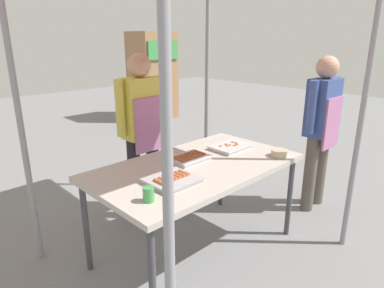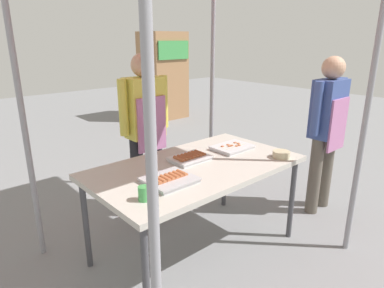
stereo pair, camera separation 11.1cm
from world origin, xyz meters
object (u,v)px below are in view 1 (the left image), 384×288
object	(u,v)px
stall_table	(197,171)
neighbor_stall_left	(153,76)
tray_meat_skewers	(230,147)
tray_pork_links	(189,158)
drink_cup_near_edge	(148,194)
customer_nearby	(321,122)
condiment_bowl	(279,153)
tray_grilled_sausages	(172,180)
vendor_woman	(142,124)

from	to	relation	value
stall_table	neighbor_stall_left	bearing A→B (deg)	56.05
tray_meat_skewers	tray_pork_links	distance (m)	0.46
drink_cup_near_edge	customer_nearby	world-z (taller)	customer_nearby
tray_pork_links	condiment_bowl	xyz separation A→B (m)	(0.59, -0.43, 0.00)
customer_nearby	neighbor_stall_left	bearing A→B (deg)	72.96
stall_table	condiment_bowl	size ratio (longest dim) A/B	11.80
stall_table	customer_nearby	xyz separation A→B (m)	(1.40, -0.29, 0.19)
tray_grilled_sausages	condiment_bowl	bearing A→B (deg)	-12.21
tray_pork_links	neighbor_stall_left	bearing A→B (deg)	55.58
stall_table	tray_grilled_sausages	bearing A→B (deg)	-160.39
tray_meat_skewers	tray_pork_links	xyz separation A→B (m)	(-0.46, 0.03, 0.01)
customer_nearby	tray_grilled_sausages	bearing A→B (deg)	174.55
drink_cup_near_edge	tray_pork_links	bearing A→B (deg)	27.05
condiment_bowl	vendor_woman	xyz separation A→B (m)	(-0.52, 1.13, 0.13)
tray_meat_skewers	tray_pork_links	bearing A→B (deg)	175.87
vendor_woman	customer_nearby	size ratio (longest dim) A/B	1.02
tray_meat_skewers	vendor_woman	xyz separation A→B (m)	(-0.39, 0.73, 0.14)
neighbor_stall_left	condiment_bowl	bearing A→B (deg)	-115.80
tray_grilled_sausages	condiment_bowl	xyz separation A→B (m)	(0.96, -0.21, 0.01)
tray_pork_links	neighbor_stall_left	size ratio (longest dim) A/B	0.17
drink_cup_near_edge	customer_nearby	distance (m)	2.03
condiment_bowl	tray_meat_skewers	bearing A→B (deg)	108.76
tray_grilled_sausages	tray_meat_skewers	distance (m)	0.85
tray_meat_skewers	customer_nearby	bearing A→B (deg)	-21.14
tray_grilled_sausages	neighbor_stall_left	xyz separation A→B (m)	(3.09, 4.19, 0.13)
tray_pork_links	condiment_bowl	distance (m)	0.73
condiment_bowl	customer_nearby	distance (m)	0.80
tray_pork_links	stall_table	bearing A→B (deg)	-100.41
tray_pork_links	customer_nearby	distance (m)	1.44
tray_meat_skewers	tray_pork_links	world-z (taller)	tray_pork_links
tray_meat_skewers	stall_table	bearing A→B (deg)	-172.28
stall_table	vendor_woman	distance (m)	0.83
stall_table	vendor_woman	xyz separation A→B (m)	(0.08, 0.80, 0.21)
tray_grilled_sausages	tray_pork_links	distance (m)	0.43
tray_pork_links	drink_cup_near_edge	size ratio (longest dim) A/B	3.43
tray_pork_links	customer_nearby	world-z (taller)	customer_nearby
neighbor_stall_left	stall_table	bearing A→B (deg)	-123.95
tray_pork_links	customer_nearby	xyz separation A→B (m)	(1.38, -0.39, 0.11)
vendor_woman	neighbor_stall_left	size ratio (longest dim) A/B	0.86
condiment_bowl	neighbor_stall_left	bearing A→B (deg)	64.20
condiment_bowl	customer_nearby	bearing A→B (deg)	2.99
tray_meat_skewers	neighbor_stall_left	xyz separation A→B (m)	(2.26, 4.00, 0.13)
condiment_bowl	customer_nearby	xyz separation A→B (m)	(0.79, 0.04, 0.11)
stall_table	tray_pork_links	distance (m)	0.12
condiment_bowl	drink_cup_near_edge	world-z (taller)	drink_cup_near_edge
tray_pork_links	vendor_woman	bearing A→B (deg)	84.55
tray_grilled_sausages	tray_pork_links	bearing A→B (deg)	30.96
tray_grilled_sausages	vendor_woman	distance (m)	1.03
tray_grilled_sausages	vendor_woman	bearing A→B (deg)	64.59
stall_table	condiment_bowl	world-z (taller)	condiment_bowl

